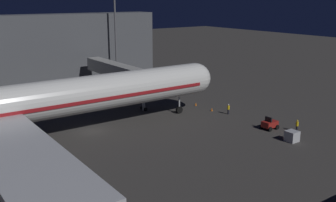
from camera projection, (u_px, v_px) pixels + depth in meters
ground_plane at (91, 131)px, 58.46m from camera, size 320.00×320.00×0.00m
jet_bridge at (123, 72)px, 73.62m from camera, size 22.96×3.40×7.23m
apron_floodlight_mast at (115, 33)px, 85.72m from camera, size 2.90×0.50×20.54m
baggage_tug_lead at (270, 124)px, 59.33m from camera, size 1.86×2.30×1.95m
baggage_container_near_belt at (292, 136)px, 54.25m from camera, size 1.54×1.59×1.49m
ground_crew_near_nose_gear at (297, 125)px, 58.20m from camera, size 0.40×0.40×1.80m
ground_crew_marshaller_fwd at (228, 109)px, 66.80m from camera, size 0.40×0.40×1.80m
traffic_cone_nose_port at (212, 109)px, 68.93m from camera, size 0.36×0.36×0.55m
traffic_cone_nose_starboard at (196, 104)px, 72.40m from camera, size 0.36×0.36×0.55m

